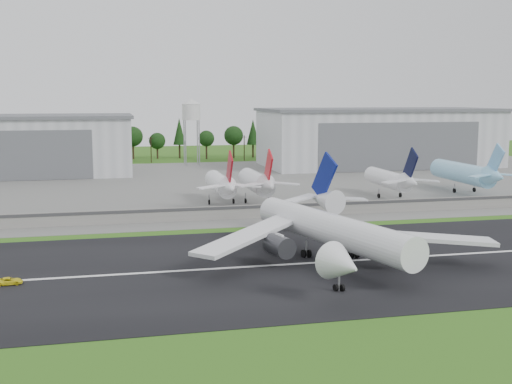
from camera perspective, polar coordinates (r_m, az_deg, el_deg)
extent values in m
plane|color=#355A15|center=(110.94, 9.10, -7.43)|extent=(600.00, 600.00, 0.00)
cube|color=black|center=(119.92, 7.31, -6.16)|extent=(320.00, 60.00, 0.10)
cube|color=white|center=(119.91, 7.31, -6.13)|extent=(220.00, 1.00, 0.02)
cube|color=slate|center=(224.55, -2.37, 0.74)|extent=(320.00, 150.00, 0.10)
cube|color=gray|center=(161.56, 1.84, -1.68)|extent=(240.00, 0.50, 3.50)
cube|color=#38383A|center=(161.06, 1.87, -1.26)|extent=(240.00, 0.12, 0.70)
cube|color=silver|center=(267.47, -21.38, 3.77)|extent=(95.00, 42.00, 22.00)
cube|color=#595B60|center=(266.89, -21.51, 6.25)|extent=(97.00, 44.00, 1.20)
cube|color=silver|center=(288.53, 10.79, 4.70)|extent=(100.00, 45.00, 24.00)
cube|color=#595B60|center=(288.01, 10.86, 7.20)|extent=(102.00, 47.00, 1.20)
cube|color=#595B60|center=(268.11, 12.72, 3.95)|extent=(70.00, 0.30, 19.68)
cylinder|color=#99999E|center=(283.41, -6.27, 4.33)|extent=(0.50, 0.50, 20.00)
cylinder|color=#99999E|center=(290.08, -5.23, 4.44)|extent=(0.50, 0.50, 20.00)
cylinder|color=silver|center=(286.10, -5.78, 7.08)|extent=(8.00, 8.00, 7.00)
cone|color=silver|center=(286.03, -5.80, 8.02)|extent=(8.40, 8.40, 2.40)
cylinder|color=white|center=(118.07, 6.75, -3.32)|extent=(17.46, 43.93, 5.80)
cone|color=white|center=(93.81, 7.78, -6.43)|extent=(7.20, 7.34, 5.80)
cone|color=white|center=(143.87, 6.04, -0.70)|extent=(7.73, 10.15, 5.51)
cube|color=navy|center=(142.63, 6.09, 1.37)|extent=(3.06, 9.32, 11.13)
cube|color=white|center=(118.29, 14.09, -3.89)|extent=(28.51, 11.35, 2.65)
cylinder|color=#333338|center=(116.24, 11.54, -4.83)|extent=(5.14, 6.32, 3.80)
cube|color=white|center=(143.69, 8.05, -0.58)|extent=(9.13, 3.56, 0.98)
cube|color=white|center=(116.19, -0.61, -3.85)|extent=(24.04, 23.30, 2.65)
cylinder|color=#333338|center=(114.89, 2.10, -4.82)|extent=(5.14, 6.32, 3.80)
cube|color=white|center=(143.11, 4.06, -0.56)|extent=(9.27, 7.65, 0.98)
cube|color=#99999E|center=(115.20, 6.84, -5.92)|extent=(17.73, 31.59, 3.20)
cylinder|color=black|center=(121.95, 4.49, -5.48)|extent=(0.79, 1.55, 1.50)
imported|color=yellow|center=(111.97, -21.08, -7.39)|extent=(4.33, 2.21, 1.17)
cylinder|color=white|center=(183.02, -3.21, 0.74)|extent=(5.24, 24.00, 5.24)
cone|color=white|center=(167.77, -2.33, 0.38)|extent=(4.98, 7.00, 4.98)
cube|color=maroon|center=(167.65, -2.37, 2.03)|extent=(0.45, 8.59, 10.02)
cylinder|color=#99999E|center=(181.12, -4.19, -0.67)|extent=(0.32, 0.32, 3.00)
cylinder|color=#99999E|center=(182.29, -2.01, -0.60)|extent=(0.32, 0.32, 3.00)
cylinder|color=black|center=(181.23, -4.19, -0.89)|extent=(0.40, 1.40, 1.40)
cylinder|color=silver|center=(185.02, -0.01, 0.90)|extent=(5.68, 24.00, 5.68)
cone|color=silver|center=(169.94, 1.15, 0.56)|extent=(5.39, 7.00, 5.39)
cube|color=red|center=(169.83, 1.12, 2.19)|extent=(0.45, 8.59, 10.02)
cylinder|color=#99999E|center=(182.97, -0.94, -0.56)|extent=(0.32, 0.32, 3.00)
cylinder|color=#99999E|center=(184.52, 1.19, -0.48)|extent=(0.32, 0.32, 3.00)
cylinder|color=black|center=(183.08, -0.94, -0.77)|extent=(0.40, 1.40, 1.40)
cylinder|color=white|center=(198.10, 11.59, 1.14)|extent=(5.07, 24.00, 5.07)
cone|color=white|center=(184.10, 13.59, 0.84)|extent=(4.82, 7.00, 4.82)
cube|color=black|center=(183.99, 13.57, 2.35)|extent=(0.45, 8.59, 10.02)
cylinder|color=#99999E|center=(195.42, 10.86, -0.13)|extent=(0.32, 0.32, 3.00)
cylinder|color=#99999E|center=(198.32, 12.71, -0.06)|extent=(0.32, 0.32, 3.00)
cylinder|color=black|center=(195.52, 10.86, -0.33)|extent=(0.40, 1.40, 1.40)
cylinder|color=#8ED1F6|center=(215.30, 17.82, 1.64)|extent=(6.25, 30.00, 6.25)
cone|color=#8ED1F6|center=(199.62, 20.53, 1.29)|extent=(5.94, 7.00, 5.94)
cube|color=#70B1E6|center=(199.54, 20.52, 2.68)|extent=(0.45, 8.59, 10.02)
cylinder|color=#99999E|center=(212.40, 17.23, 0.32)|extent=(0.32, 0.32, 3.00)
cylinder|color=#99999E|center=(215.98, 18.83, 0.37)|extent=(0.32, 0.32, 3.00)
cylinder|color=black|center=(212.50, 17.22, 0.13)|extent=(0.40, 1.40, 1.40)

